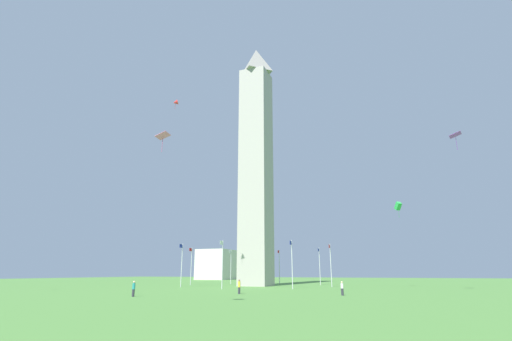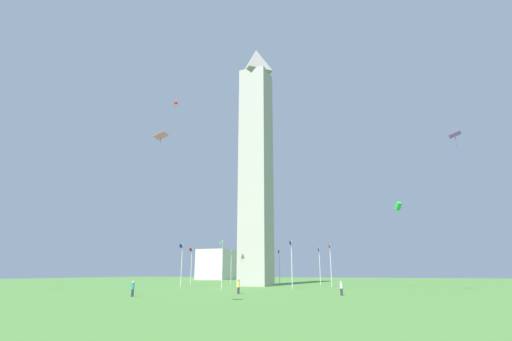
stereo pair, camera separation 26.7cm
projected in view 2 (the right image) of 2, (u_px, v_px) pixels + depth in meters
name	position (u px, v px, depth m)	size (l,w,h in m)	color
ground_plane	(256.00, 286.00, 73.49)	(260.00, 260.00, 0.00)	#548C3D
obelisk_monument	(256.00, 158.00, 80.55)	(5.87, 5.87, 53.32)	#A8A399
flagpole_n	(222.00, 262.00, 61.11)	(1.12, 0.14, 7.83)	silver
flagpole_ne	(292.00, 262.00, 61.24)	(1.12, 0.14, 7.83)	silver
flagpole_e	(331.00, 263.00, 69.18)	(1.12, 0.14, 7.83)	silver
flagpole_se	(320.00, 264.00, 80.27)	(1.12, 0.14, 7.83)	silver
flagpole_s	(279.00, 265.00, 88.03)	(1.12, 0.14, 7.83)	silver
flagpole_sw	(231.00, 265.00, 87.90)	(1.12, 0.14, 7.83)	silver
flagpole_w	(191.00, 264.00, 79.96)	(1.12, 0.14, 7.83)	silver
flagpole_nw	(182.00, 263.00, 68.87)	(1.12, 0.14, 7.83)	silver
person_yellow_shirt	(238.00, 287.00, 46.92)	(0.32, 0.32, 1.76)	#2D2D38
person_teal_shirt	(133.00, 289.00, 41.71)	(0.32, 0.32, 1.70)	#2D2D38
person_white_shirt	(341.00, 288.00, 43.73)	(0.32, 0.32, 1.61)	#2D2D38
kite_red_delta	(175.00, 103.00, 59.03)	(1.17, 1.21, 1.61)	red
kite_purple_diamond	(455.00, 135.00, 51.60)	(1.86, 1.81, 2.42)	purple
kite_pink_diamond	(161.00, 136.00, 29.63)	(1.12, 1.06, 1.59)	pink
kite_green_box	(398.00, 206.00, 67.11)	(1.64, 1.50, 2.96)	green
distant_building	(223.00, 265.00, 143.18)	(22.79, 11.27, 10.82)	beige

